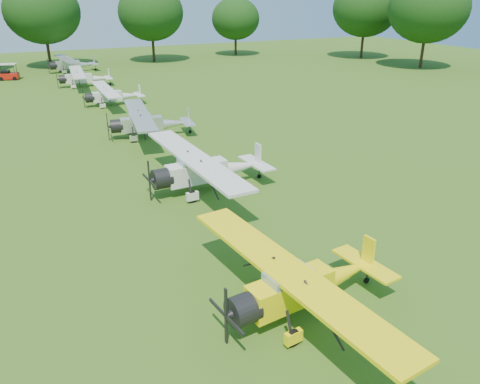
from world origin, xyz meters
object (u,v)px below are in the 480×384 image
object	(u,v)px
aircraft_4	(148,121)
aircraft_5	(111,94)
aircraft_6	(83,77)
aircraft_2	(302,282)
aircraft_7	(71,63)
aircraft_3	(205,167)
golf_cart	(8,74)

from	to	relation	value
aircraft_4	aircraft_5	distance (m)	12.89
aircraft_4	aircraft_6	size ratio (longest dim) A/B	1.05
aircraft_2	aircraft_7	distance (m)	62.01
aircraft_3	aircraft_5	distance (m)	25.15
aircraft_2	aircraft_3	xyz separation A→B (m)	(1.16, 12.37, 0.10)
aircraft_3	aircraft_4	bearing A→B (deg)	87.65
aircraft_3	aircraft_7	xyz separation A→B (m)	(-1.41, 49.64, -0.10)
golf_cart	aircraft_3	bearing A→B (deg)	-63.59
aircraft_3	aircraft_4	xyz separation A→B (m)	(-0.12, 12.26, -0.11)
aircraft_7	aircraft_6	bearing A→B (deg)	-95.99
aircraft_4	aircraft_7	world-z (taller)	aircraft_7
aircraft_3	golf_cart	xyz separation A→B (m)	(-9.94, 46.52, -0.68)
aircraft_2	aircraft_6	bearing A→B (deg)	83.85
aircraft_3	aircraft_6	bearing A→B (deg)	89.55
aircraft_5	aircraft_3	bearing A→B (deg)	-88.67
aircraft_6	aircraft_3	bearing A→B (deg)	-83.36
aircraft_4	aircraft_6	distance (m)	24.92
golf_cart	aircraft_4	bearing A→B (deg)	-59.65
aircraft_2	aircraft_5	world-z (taller)	aircraft_2
aircraft_3	golf_cart	bearing A→B (deg)	99.15
aircraft_2	aircraft_5	size ratio (longest dim) A/B	1.14
aircraft_5	aircraft_6	xyz separation A→B (m)	(-1.12, 11.99, 0.08)
aircraft_6	aircraft_7	size ratio (longest dim) A/B	0.94
aircraft_4	aircraft_5	size ratio (longest dim) A/B	1.14
aircraft_5	aircraft_6	bearing A→B (deg)	95.59
aircraft_5	aircraft_6	distance (m)	12.05
aircraft_4	aircraft_2	bearing A→B (deg)	-84.67
aircraft_4	aircraft_5	world-z (taller)	aircraft_4
aircraft_2	aircraft_5	distance (m)	37.52
aircraft_5	aircraft_7	bearing A→B (deg)	92.43
aircraft_2	aircraft_7	size ratio (longest dim) A/B	1.00
golf_cart	aircraft_5	bearing A→B (deg)	-51.77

